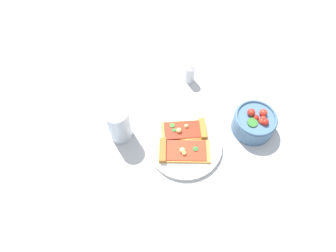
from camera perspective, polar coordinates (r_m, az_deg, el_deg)
The scene contains 8 objects.
ground_plane at distance 0.96m, azimuth 3.09°, elevation -4.89°, with size 2.40×2.40×0.00m, color #B2B7BC.
plate at distance 0.96m, azimuth 3.20°, elevation -3.67°, with size 0.24×0.24×0.01m, color silver.
pizza_slice_near at distance 0.97m, azimuth 3.60°, elevation -0.76°, with size 0.09×0.16×0.02m.
pizza_slice_far at distance 0.94m, azimuth 2.52°, elevation -4.72°, with size 0.09×0.16×0.02m.
salad_bowl at distance 1.01m, azimuth 16.03°, elevation 0.68°, with size 0.14×0.14×0.09m.
soda_glass at distance 0.95m, azimuth -9.26°, elevation 0.18°, with size 0.07×0.07×0.13m.
paper_napkin at distance 0.96m, azimuth -15.70°, elevation -8.50°, with size 0.12×0.15×0.00m, color white.
pepper_shaker at distance 1.09m, azimuth 4.22°, elevation 9.96°, with size 0.03×0.03×0.08m.
Camera 1 is at (0.42, -0.01, 0.86)m, focal length 32.16 mm.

